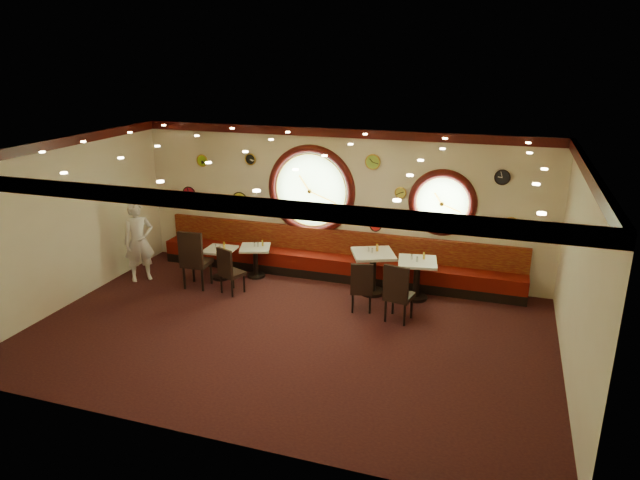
{
  "coord_description": "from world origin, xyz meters",
  "views": [
    {
      "loc": [
        3.37,
        -8.35,
        4.69
      ],
      "look_at": [
        0.33,
        0.8,
        1.5
      ],
      "focal_mm": 32.0,
      "sensor_mm": 36.0,
      "label": 1
    }
  ],
  "objects_px": {
    "table_d": "(417,275)",
    "condiment_b_salt": "(255,244)",
    "table_c": "(373,268)",
    "condiment_c_salt": "(369,250)",
    "condiment_a_salt": "(216,246)",
    "condiment_b_bottle": "(263,243)",
    "condiment_b_pepper": "(258,244)",
    "chair_d": "(398,290)",
    "waiter": "(139,242)",
    "chair_b": "(229,268)",
    "condiment_d_pepper": "(417,259)",
    "condiment_c_bottle": "(377,247)",
    "condiment_d_bottle": "(424,256)",
    "table_a": "(220,260)",
    "condiment_c_pepper": "(372,250)",
    "table_b": "(256,258)",
    "condiment_d_salt": "(412,257)",
    "condiment_a_pepper": "(220,248)",
    "condiment_a_bottle": "(224,245)",
    "chair_a": "(194,256)",
    "chair_c": "(362,284)"
  },
  "relations": [
    {
      "from": "condiment_b_salt",
      "to": "table_d",
      "type": "bearing_deg",
      "value": -1.49
    },
    {
      "from": "condiment_a_salt",
      "to": "condiment_a_bottle",
      "type": "xyz_separation_m",
      "value": [
        0.19,
        0.03,
        0.03
      ]
    },
    {
      "from": "table_c",
      "to": "chair_d",
      "type": "height_order",
      "value": "chair_d"
    },
    {
      "from": "table_a",
      "to": "condiment_a_salt",
      "type": "distance_m",
      "value": 0.32
    },
    {
      "from": "condiment_b_salt",
      "to": "condiment_c_pepper",
      "type": "height_order",
      "value": "condiment_c_pepper"
    },
    {
      "from": "condiment_a_pepper",
      "to": "waiter",
      "type": "height_order",
      "value": "waiter"
    },
    {
      "from": "table_c",
      "to": "condiment_c_salt",
      "type": "height_order",
      "value": "condiment_c_salt"
    },
    {
      "from": "table_b",
      "to": "condiment_b_bottle",
      "type": "height_order",
      "value": "condiment_b_bottle"
    },
    {
      "from": "table_a",
      "to": "condiment_a_bottle",
      "type": "distance_m",
      "value": 0.34
    },
    {
      "from": "chair_b",
      "to": "condiment_d_pepper",
      "type": "bearing_deg",
      "value": 35.13
    },
    {
      "from": "table_c",
      "to": "condiment_b_bottle",
      "type": "height_order",
      "value": "table_c"
    },
    {
      "from": "condiment_b_pepper",
      "to": "chair_a",
      "type": "bearing_deg",
      "value": -133.65
    },
    {
      "from": "condiment_c_pepper",
      "to": "condiment_d_bottle",
      "type": "relative_size",
      "value": 0.62
    },
    {
      "from": "chair_b",
      "to": "condiment_a_pepper",
      "type": "relative_size",
      "value": 6.93
    },
    {
      "from": "chair_d",
      "to": "waiter",
      "type": "distance_m",
      "value": 5.63
    },
    {
      "from": "table_b",
      "to": "condiment_b_salt",
      "type": "xyz_separation_m",
      "value": [
        -0.02,
        0.02,
        0.3
      ]
    },
    {
      "from": "table_b",
      "to": "waiter",
      "type": "relative_size",
      "value": 0.46
    },
    {
      "from": "chair_d",
      "to": "condiment_c_pepper",
      "type": "relative_size",
      "value": 7.52
    },
    {
      "from": "condiment_a_salt",
      "to": "condiment_b_bottle",
      "type": "xyz_separation_m",
      "value": [
        0.9,
        0.44,
        0.03
      ]
    },
    {
      "from": "condiment_d_salt",
      "to": "condiment_c_pepper",
      "type": "height_order",
      "value": "condiment_c_pepper"
    },
    {
      "from": "table_d",
      "to": "chair_b",
      "type": "relative_size",
      "value": 1.39
    },
    {
      "from": "table_b",
      "to": "table_c",
      "type": "distance_m",
      "value": 2.64
    },
    {
      "from": "condiment_a_salt",
      "to": "condiment_c_bottle",
      "type": "relative_size",
      "value": 0.61
    },
    {
      "from": "table_b",
      "to": "chair_c",
      "type": "distance_m",
      "value": 2.82
    },
    {
      "from": "chair_c",
      "to": "chair_d",
      "type": "distance_m",
      "value": 0.76
    },
    {
      "from": "chair_c",
      "to": "condiment_a_pepper",
      "type": "relative_size",
      "value": 6.95
    },
    {
      "from": "condiment_d_salt",
      "to": "condiment_b_bottle",
      "type": "bearing_deg",
      "value": 177.18
    },
    {
      "from": "condiment_b_pepper",
      "to": "condiment_d_bottle",
      "type": "height_order",
      "value": "condiment_d_bottle"
    },
    {
      "from": "chair_b",
      "to": "condiment_c_bottle",
      "type": "distance_m",
      "value": 3.01
    },
    {
      "from": "condiment_a_salt",
      "to": "condiment_d_salt",
      "type": "xyz_separation_m",
      "value": [
        4.17,
        0.28,
        0.14
      ]
    },
    {
      "from": "chair_a",
      "to": "condiment_d_pepper",
      "type": "bearing_deg",
      "value": 7.43
    },
    {
      "from": "chair_b",
      "to": "condiment_c_salt",
      "type": "bearing_deg",
      "value": 41.44
    },
    {
      "from": "condiment_b_pepper",
      "to": "condiment_d_pepper",
      "type": "height_order",
      "value": "condiment_d_pepper"
    },
    {
      "from": "condiment_a_salt",
      "to": "condiment_b_pepper",
      "type": "relative_size",
      "value": 0.91
    },
    {
      "from": "condiment_c_bottle",
      "to": "condiment_d_bottle",
      "type": "height_order",
      "value": "condiment_c_bottle"
    },
    {
      "from": "table_d",
      "to": "condiment_b_salt",
      "type": "distance_m",
      "value": 3.54
    },
    {
      "from": "condiment_a_pepper",
      "to": "condiment_a_bottle",
      "type": "xyz_separation_m",
      "value": [
        0.05,
        0.09,
        0.03
      ]
    },
    {
      "from": "condiment_a_salt",
      "to": "condiment_b_salt",
      "type": "bearing_deg",
      "value": 24.66
    },
    {
      "from": "table_a",
      "to": "condiment_a_salt",
      "type": "height_order",
      "value": "condiment_a_salt"
    },
    {
      "from": "condiment_c_pepper",
      "to": "condiment_c_salt",
      "type": "bearing_deg",
      "value": 163.0
    },
    {
      "from": "condiment_c_salt",
      "to": "condiment_a_pepper",
      "type": "height_order",
      "value": "condiment_c_salt"
    },
    {
      "from": "chair_b",
      "to": "condiment_c_bottle",
      "type": "height_order",
      "value": "condiment_c_bottle"
    },
    {
      "from": "table_d",
      "to": "chair_d",
      "type": "relative_size",
      "value": 1.23
    },
    {
      "from": "table_c",
      "to": "condiment_b_bottle",
      "type": "bearing_deg",
      "value": 175.44
    },
    {
      "from": "chair_c",
      "to": "condiment_c_bottle",
      "type": "relative_size",
      "value": 3.79
    },
    {
      "from": "chair_a",
      "to": "condiment_c_salt",
      "type": "bearing_deg",
      "value": 11.62
    },
    {
      "from": "condiment_b_salt",
      "to": "condiment_b_bottle",
      "type": "distance_m",
      "value": 0.18
    },
    {
      "from": "condiment_c_salt",
      "to": "condiment_a_pepper",
      "type": "xyz_separation_m",
      "value": [
        -3.17,
        -0.31,
        -0.2
      ]
    },
    {
      "from": "condiment_b_salt",
      "to": "condiment_b_pepper",
      "type": "distance_m",
      "value": 0.07
    },
    {
      "from": "condiment_c_salt",
      "to": "waiter",
      "type": "distance_m",
      "value": 4.87
    }
  ]
}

